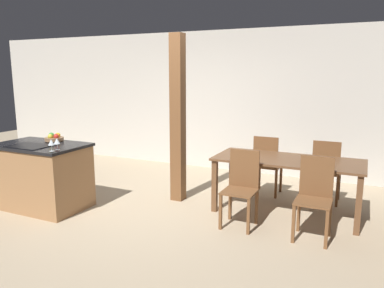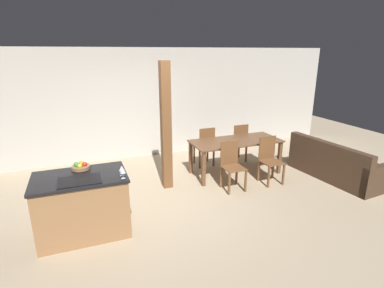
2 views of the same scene
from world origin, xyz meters
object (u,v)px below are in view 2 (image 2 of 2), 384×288
(dining_chair_far_left, at_px, (205,146))
(couch, at_px, (336,165))
(wine_glass_near, at_px, (123,171))
(dining_chair_far_right, at_px, (238,142))
(dining_chair_near_left, at_px, (232,165))
(timber_post, at_px, (166,127))
(wine_glass_middle, at_px, (122,168))
(dining_chair_near_right, at_px, (270,159))
(fruit_bowl, at_px, (81,166))
(dining_table, at_px, (236,145))
(kitchen_island, at_px, (83,205))

(dining_chair_far_left, xyz_separation_m, couch, (2.33, -1.64, -0.22))
(wine_glass_near, bearing_deg, dining_chair_far_right, 35.70)
(wine_glass_near, xyz_separation_m, dining_chair_far_left, (2.20, 2.21, -0.54))
(dining_chair_near_left, distance_m, timber_post, 1.46)
(wine_glass_middle, xyz_separation_m, dining_chair_near_right, (3.08, 0.82, -0.54))
(fruit_bowl, height_order, dining_chair_near_right, fruit_bowl)
(fruit_bowl, height_order, wine_glass_middle, wine_glass_middle)
(dining_table, distance_m, couch, 2.17)
(kitchen_island, height_order, wine_glass_near, wine_glass_near)
(dining_table, bearing_deg, fruit_bowl, -162.67)
(wine_glass_near, bearing_deg, dining_chair_near_right, 16.54)
(kitchen_island, relative_size, dining_chair_far_left, 1.36)
(timber_post, bearing_deg, dining_chair_near_left, -24.39)
(couch, bearing_deg, timber_post, 70.96)
(kitchen_island, distance_m, dining_chair_near_right, 3.69)
(wine_glass_near, height_order, dining_chair_far_right, wine_glass_near)
(dining_chair_far_left, height_order, dining_chair_far_right, same)
(wine_glass_middle, distance_m, timber_post, 1.71)
(fruit_bowl, height_order, dining_table, fruit_bowl)
(dining_chair_near_left, height_order, dining_chair_far_left, same)
(couch, bearing_deg, dining_chair_far_right, 36.48)
(fruit_bowl, xyz_separation_m, wine_glass_near, (0.53, -0.57, 0.07))
(fruit_bowl, relative_size, wine_glass_middle, 1.74)
(fruit_bowl, height_order, wine_glass_near, wine_glass_near)
(wine_glass_near, distance_m, timber_post, 1.79)
(fruit_bowl, relative_size, dining_chair_far_left, 0.28)
(dining_chair_near_left, bearing_deg, dining_table, 55.95)
(dining_table, bearing_deg, couch, -27.64)
(wine_glass_near, xyz_separation_m, dining_table, (2.64, 1.56, -0.38))
(kitchen_island, distance_m, dining_chair_far_right, 4.10)
(kitchen_island, distance_m, wine_glass_near, 0.87)
(wine_glass_middle, relative_size, couch, 0.08)
(fruit_bowl, bearing_deg, dining_chair_near_right, 5.39)
(dining_chair_near_left, relative_size, couch, 0.47)
(wine_glass_middle, relative_size, dining_chair_near_right, 0.16)
(wine_glass_near, xyz_separation_m, dining_chair_near_right, (3.08, 0.91, -0.54))
(kitchen_island, bearing_deg, wine_glass_near, -30.09)
(dining_chair_near_right, bearing_deg, dining_chair_near_left, 180.00)
(dining_chair_near_right, bearing_deg, kitchen_island, -170.85)
(dining_chair_far_right, bearing_deg, dining_table, 55.95)
(dining_table, distance_m, timber_post, 1.70)
(kitchen_island, relative_size, wine_glass_near, 8.46)
(kitchen_island, relative_size, dining_table, 0.66)
(dining_chair_far_left, bearing_deg, kitchen_island, 34.28)
(kitchen_island, height_order, dining_chair_far_right, dining_chair_far_right)
(fruit_bowl, bearing_deg, dining_chair_far_left, 30.94)
(dining_chair_far_left, distance_m, couch, 2.86)
(fruit_bowl, height_order, dining_chair_far_right, fruit_bowl)
(dining_table, xyz_separation_m, dining_chair_near_left, (-0.44, -0.65, -0.16))
(fruit_bowl, bearing_deg, timber_post, 28.78)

